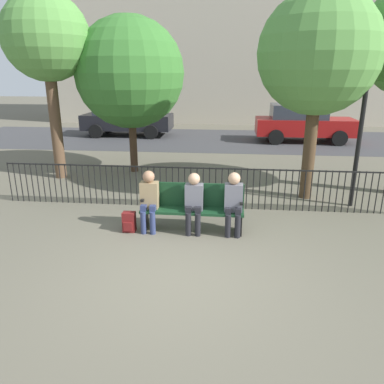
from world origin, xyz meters
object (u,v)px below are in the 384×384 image
Objects in this scene: seated_person_1 at (194,199)px; backpack at (129,222)px; park_bench at (192,205)px; lamp_post at (364,108)px; seated_person_2 at (234,200)px; tree_1 at (46,39)px; tree_2 at (319,54)px; tree_0 at (130,73)px; parked_car_1 at (126,118)px; parked_car_0 at (303,122)px; seated_person_0 at (149,197)px.

seated_person_1 is 1.35m from backpack.
park_bench is at bearing 10.97° from backpack.
lamp_post is (3.49, 1.86, 1.56)m from seated_person_1.
seated_person_2 is 3.07× the size of backpack.
tree_2 is (6.82, -1.16, -0.44)m from tree_1.
lamp_post is at bearing -12.15° from tree_1.
park_bench is at bearing -139.12° from tree_2.
tree_2 reaches higher than seated_person_1.
tree_0 is 1.36× the size of lamp_post.
lamp_post reaches higher than backpack.
backpack is 11.58m from parked_car_1.
backpack is 0.09× the size of parked_car_0.
seated_person_0 is 11.57m from parked_car_1.
backpack is at bearing -169.03° from park_bench.
seated_person_0 reaches higher than park_bench.
seated_person_2 is at bearing 3.01° from backpack.
tree_1 reaches higher than lamp_post.
backpack is at bearing -176.99° from seated_person_2.
seated_person_2 reaches higher than seated_person_0.
backpack is (-1.26, -0.10, -0.48)m from seated_person_1.
tree_2 reaches higher than backpack.
seated_person_1 reaches higher than backpack.
tree_2 is (2.59, 2.24, 2.85)m from park_bench.
parked_car_0 is (3.84, 10.08, 0.34)m from park_bench.
tree_0 reaches higher than lamp_post.
seated_person_1 is 0.97× the size of seated_person_2.
seated_person_1 is 0.75m from seated_person_2.
seated_person_2 is at bearing -145.86° from lamp_post.
backpack is at bearing -77.11° from tree_0.
tree_2 is (3.81, 2.48, 3.15)m from backpack.
seated_person_1 is (0.87, -0.00, -0.01)m from seated_person_0.
parked_car_0 is at bearing -5.79° from parked_car_1.
seated_person_2 reaches higher than seated_person_1.
parked_car_1 is at bearing 111.49° from seated_person_1.
park_bench is 1.66× the size of seated_person_0.
park_bench is 0.42× the size of tree_2.
park_bench is 0.82m from seated_person_2.
seated_person_0 is at bearing -179.98° from seated_person_2.
tree_2 is 1.55m from lamp_post.
parked_car_1 is at bearing 90.54° from tree_1.
tree_2 reaches higher than seated_person_0.
tree_2 reaches higher than tree_0.
park_bench is at bearing -38.79° from tree_1.
backpack is (-0.39, -0.10, -0.49)m from seated_person_0.
tree_0 is 0.91× the size of tree_1.
tree_0 is 6.38m from lamp_post.
backpack is 0.08× the size of tree_2.
lamp_post is 0.79× the size of parked_car_1.
seated_person_2 is at bearing -127.19° from tree_2.
parked_car_1 is at bearing 114.78° from seated_person_2.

